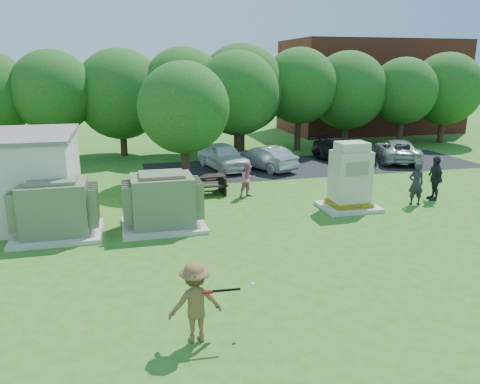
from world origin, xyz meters
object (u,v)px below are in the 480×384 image
object	(u,v)px
transformer_right	(163,202)
person_walking_right	(435,178)
car_dark	(343,151)
car_silver_b	(397,150)
person_at_picnic	(248,180)
batter	(195,302)
car_white	(223,156)
car_silver_a	(265,158)
picnic_table	(204,183)
transformer_left	(56,210)
generator_cabinet	(350,180)
person_by_generator	(416,184)

from	to	relation	value
transformer_right	person_walking_right	distance (m)	12.08
car_dark	car_silver_b	world-z (taller)	car_dark
car_silver_b	person_at_picnic	bearing A→B (deg)	49.01
batter	person_walking_right	distance (m)	14.70
car_white	car_dark	world-z (taller)	car_white
person_at_picnic	car_silver_a	xyz separation A→B (m)	(2.50, 5.44, -0.13)
picnic_table	car_white	bearing A→B (deg)	68.28
transformer_left	car_white	world-z (taller)	transformer_left
person_at_picnic	car_dark	xyz separation A→B (m)	(7.84, 6.30, -0.13)
batter	car_dark	size ratio (longest dim) A/B	0.38
transformer_left	car_silver_b	distance (m)	21.03
transformer_left	generator_cabinet	world-z (taller)	generator_cabinet
person_by_generator	person_at_picnic	xyz separation A→B (m)	(-6.67, 2.93, -0.11)
transformer_left	car_dark	distance (m)	18.33
person_walking_right	car_silver_b	world-z (taller)	person_walking_right
transformer_right	person_walking_right	bearing A→B (deg)	3.66
batter	picnic_table	bearing A→B (deg)	-104.98
person_by_generator	car_white	bearing A→B (deg)	-46.73
transformer_right	person_walking_right	world-z (taller)	transformer_right
generator_cabinet	car_silver_a	distance (m)	8.31
car_silver_b	person_walking_right	bearing A→B (deg)	90.17
generator_cabinet	person_by_generator	distance (m)	3.06
person_at_picnic	transformer_left	bearing A→B (deg)	-172.74
picnic_table	car_white	size ratio (longest dim) A/B	0.46
generator_cabinet	car_white	size ratio (longest dim) A/B	0.64
person_by_generator	car_silver_b	size ratio (longest dim) A/B	0.37
generator_cabinet	car_dark	bearing A→B (deg)	65.11
transformer_right	car_silver_b	xyz separation A→B (m)	(15.34, 8.93, -0.28)
generator_cabinet	person_walking_right	bearing A→B (deg)	4.27
generator_cabinet	car_dark	size ratio (longest dim) A/B	0.59
car_dark	picnic_table	bearing A→B (deg)	-164.86
batter	car_white	size ratio (longest dim) A/B	0.41
generator_cabinet	picnic_table	distance (m)	6.71
person_by_generator	batter	bearing A→B (deg)	44.40
transformer_left	generator_cabinet	xyz separation A→B (m)	(11.44, 0.45, 0.26)
generator_cabinet	car_dark	distance (m)	10.02
transformer_right	car_silver_b	distance (m)	17.75
generator_cabinet	person_at_picnic	xyz separation A→B (m)	(-3.63, 2.78, -0.41)
person_by_generator	picnic_table	bearing A→B (deg)	-17.03
car_silver_a	car_silver_b	bearing A→B (deg)	157.77
batter	transformer_left	bearing A→B (deg)	-68.31
picnic_table	car_white	distance (m)	5.56
transformer_left	transformer_right	size ratio (longest dim) A/B	1.00
batter	car_silver_a	world-z (taller)	batter
batter	person_walking_right	world-z (taller)	person_walking_right
car_silver_a	transformer_right	bearing A→B (deg)	28.67
batter	person_by_generator	size ratio (longest dim) A/B	0.98
transformer_left	car_silver_a	xyz separation A→B (m)	(10.31, 8.67, -0.28)
car_silver_a	car_white	bearing A→B (deg)	-42.64
person_at_picnic	car_dark	bearing A→B (deg)	23.58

